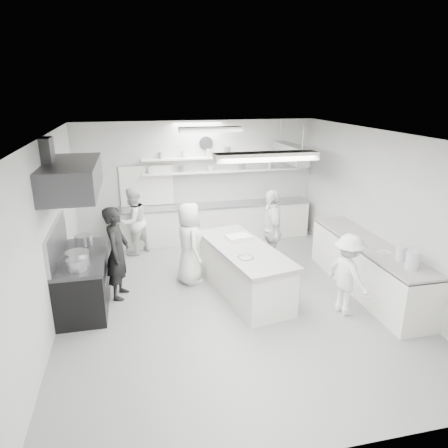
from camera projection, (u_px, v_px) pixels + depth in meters
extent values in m
cube|color=#9C9C9C|center=(230.00, 300.00, 7.61)|extent=(6.00, 7.00, 0.02)
cube|color=white|center=(231.00, 135.00, 6.66)|extent=(6.00, 7.00, 0.02)
cube|color=silver|center=(198.00, 181.00, 10.37)|extent=(6.00, 0.04, 3.00)
cube|color=silver|center=(317.00, 335.00, 3.89)|extent=(6.00, 0.04, 3.00)
cube|color=silver|center=(48.00, 236.00, 6.50)|extent=(0.04, 7.00, 3.00)
cube|color=silver|center=(384.00, 212.00, 7.76)|extent=(0.04, 7.00, 3.00)
cube|color=black|center=(84.00, 282.00, 7.29)|extent=(0.80, 1.80, 0.90)
cube|color=#39383B|center=(72.00, 177.00, 6.69)|extent=(0.85, 2.00, 0.50)
cube|color=white|center=(213.00, 223.00, 10.48)|extent=(5.00, 0.60, 0.92)
cube|color=white|center=(226.00, 171.00, 10.32)|extent=(4.20, 0.26, 0.04)
cube|color=white|center=(226.00, 157.00, 10.21)|extent=(4.20, 0.26, 0.04)
cube|color=black|center=(147.00, 186.00, 10.10)|extent=(1.30, 0.04, 1.00)
cylinder|color=white|center=(206.00, 143.00, 10.08)|extent=(0.32, 0.05, 0.32)
cube|color=white|center=(367.00, 267.00, 7.83)|extent=(0.74, 3.30, 0.94)
cube|color=#A0A1A6|center=(290.00, 153.00, 9.52)|extent=(0.30, 1.60, 0.40)
cube|color=white|center=(266.00, 156.00, 5.01)|extent=(1.30, 0.25, 0.10)
cube|color=white|center=(211.00, 129.00, 8.34)|extent=(1.30, 0.25, 0.10)
cube|color=white|center=(244.00, 271.00, 7.73)|extent=(1.34, 2.52, 0.88)
cylinder|color=#A0A1A6|center=(78.00, 260.00, 6.74)|extent=(0.38, 0.38, 0.27)
imported|color=black|center=(117.00, 253.00, 7.46)|extent=(0.56, 0.72, 1.75)
imported|color=white|center=(133.00, 221.00, 9.48)|extent=(0.98, 0.97, 1.60)
imported|color=white|center=(189.00, 243.00, 8.07)|extent=(0.62, 0.87, 1.65)
imported|color=white|center=(272.00, 231.00, 8.59)|extent=(0.58, 1.09, 1.77)
imported|color=white|center=(348.00, 275.00, 6.93)|extent=(0.76, 1.04, 1.45)
imported|color=#A0A1A6|center=(246.00, 259.00, 7.11)|extent=(0.32, 0.32, 0.06)
imported|color=white|center=(239.00, 235.00, 8.25)|extent=(0.22, 0.22, 0.06)
imported|color=white|center=(385.00, 254.00, 7.19)|extent=(0.24, 0.24, 0.05)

